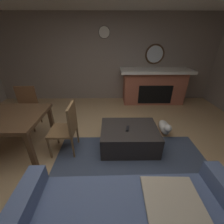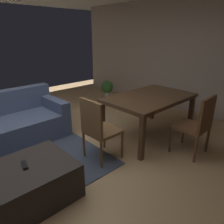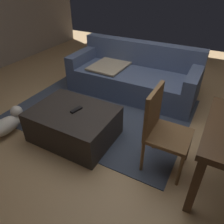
{
  "view_description": "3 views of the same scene",
  "coord_description": "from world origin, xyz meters",
  "px_view_note": "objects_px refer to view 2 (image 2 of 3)",
  "views": [
    {
      "loc": [
        -0.17,
        1.68,
        1.9
      ],
      "look_at": [
        -0.19,
        -0.42,
        0.8
      ],
      "focal_mm": 23.19,
      "sensor_mm": 36.0,
      "label": 1
    },
    {
      "loc": [
        -1.08,
        -2.51,
        1.74
      ],
      "look_at": [
        0.46,
        -0.86,
        0.9
      ],
      "focal_mm": 33.58,
      "sensor_mm": 36.0,
      "label": 2
    },
    {
      "loc": [
        0.97,
        -2.22,
        1.9
      ],
      "look_at": [
        0.06,
        -0.55,
        0.61
      ],
      "focal_mm": 34.49,
      "sensor_mm": 36.0,
      "label": 3
    }
  ],
  "objects_px": {
    "potted_plant": "(107,88)",
    "dining_chair_west": "(98,127)",
    "dining_table": "(149,100)",
    "tv_remote": "(25,165)",
    "ottoman_coffee_table": "(25,185)",
    "dining_chair_south": "(198,123)"
  },
  "relations": [
    {
      "from": "ottoman_coffee_table",
      "to": "potted_plant",
      "type": "distance_m",
      "value": 3.97
    },
    {
      "from": "dining_table",
      "to": "potted_plant",
      "type": "distance_m",
      "value": 2.44
    },
    {
      "from": "dining_table",
      "to": "potted_plant",
      "type": "xyz_separation_m",
      "value": [
        0.98,
        2.21,
        -0.35
      ]
    },
    {
      "from": "tv_remote",
      "to": "dining_chair_west",
      "type": "relative_size",
      "value": 0.17
    },
    {
      "from": "dining_chair_west",
      "to": "dining_chair_south",
      "type": "bearing_deg",
      "value": -37.3
    },
    {
      "from": "tv_remote",
      "to": "ottoman_coffee_table",
      "type": "bearing_deg",
      "value": -134.83
    },
    {
      "from": "dining_table",
      "to": "potted_plant",
      "type": "relative_size",
      "value": 2.93
    },
    {
      "from": "tv_remote",
      "to": "potted_plant",
      "type": "height_order",
      "value": "potted_plant"
    },
    {
      "from": "dining_chair_west",
      "to": "potted_plant",
      "type": "relative_size",
      "value": 1.78
    },
    {
      "from": "dining_chair_south",
      "to": "dining_chair_west",
      "type": "distance_m",
      "value": 1.46
    },
    {
      "from": "ottoman_coffee_table",
      "to": "tv_remote",
      "type": "distance_m",
      "value": 0.23
    },
    {
      "from": "ottoman_coffee_table",
      "to": "dining_table",
      "type": "relative_size",
      "value": 0.68
    },
    {
      "from": "ottoman_coffee_table",
      "to": "dining_chair_south",
      "type": "bearing_deg",
      "value": -19.46
    },
    {
      "from": "ottoman_coffee_table",
      "to": "dining_chair_west",
      "type": "relative_size",
      "value": 1.11
    },
    {
      "from": "dining_table",
      "to": "dining_chair_west",
      "type": "bearing_deg",
      "value": -179.99
    },
    {
      "from": "potted_plant",
      "to": "dining_chair_west",
      "type": "bearing_deg",
      "value": -134.12
    },
    {
      "from": "dining_table",
      "to": "ottoman_coffee_table",
      "type": "bearing_deg",
      "value": -177.81
    },
    {
      "from": "tv_remote",
      "to": "dining_table",
      "type": "distance_m",
      "value": 2.23
    },
    {
      "from": "dining_chair_south",
      "to": "potted_plant",
      "type": "height_order",
      "value": "dining_chair_south"
    },
    {
      "from": "dining_chair_west",
      "to": "potted_plant",
      "type": "height_order",
      "value": "dining_chair_west"
    },
    {
      "from": "potted_plant",
      "to": "dining_table",
      "type": "bearing_deg",
      "value": -114.0
    },
    {
      "from": "tv_remote",
      "to": "dining_table",
      "type": "relative_size",
      "value": 0.1
    }
  ]
}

